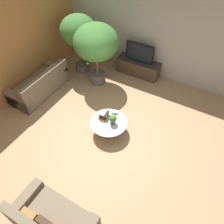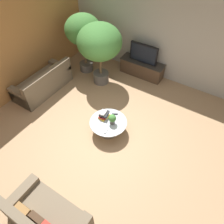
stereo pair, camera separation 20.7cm
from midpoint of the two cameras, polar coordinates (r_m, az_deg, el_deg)
The scene contains 14 objects.
ground_plane at distance 5.95m, azimuth -1.19°, elevation -5.77°, with size 24.00×24.00×0.00m, color #9E7A56.
back_wall_stone at distance 7.34m, azimuth 13.68°, elevation 19.27°, with size 7.40×0.12×3.00m, color #A39E93.
side_wall_left at distance 7.00m, azimuth -24.11°, elevation 15.18°, with size 0.12×7.40×3.00m, color #B2753D.
media_console at distance 7.81m, azimuth 8.59°, elevation 11.30°, with size 1.52×0.50×0.53m.
television at distance 7.50m, azimuth 9.06°, elevation 14.83°, with size 0.97×0.13×0.63m.
coffee_table at distance 5.79m, azimuth 0.06°, elevation -3.38°, with size 0.98×0.98×0.39m.
couch_by_wall at distance 7.33m, azimuth -16.68°, elevation 7.18°, with size 0.84×1.92×0.84m.
couch_near_entry at distance 4.76m, azimuth -15.56°, elevation -25.31°, with size 1.57×0.84×0.84m.
potted_palm_tall at distance 7.42m, azimuth -6.76°, elevation 20.15°, with size 1.15×1.15×2.00m.
potted_palm_corner at distance 6.79m, azimuth -2.36°, elevation 17.41°, with size 1.36×1.36×2.02m.
potted_plant_tabletop at distance 5.54m, azimuth 1.15°, elevation -1.84°, with size 0.20×0.20×0.30m.
book_stack at distance 5.76m, azimuth -1.10°, elevation -0.71°, with size 0.27×0.32×0.18m.
remote_black at distance 5.88m, azimuth 1.79°, elevation -0.57°, with size 0.04×0.16×0.02m, color black.
remote_silver at distance 5.49m, azimuth -0.46°, elevation -5.05°, with size 0.04×0.16×0.02m, color gray.
Camera 2 is at (2.17, -2.96, 4.69)m, focal length 35.00 mm.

